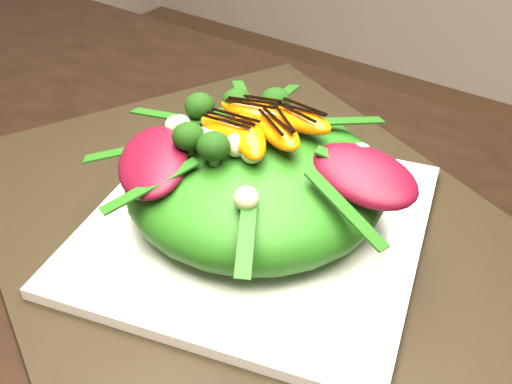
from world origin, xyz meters
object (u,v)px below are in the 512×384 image
Objects in this scene: dining_table at (179,341)px; salad_bowl at (256,213)px; plate_base at (256,226)px; lettuce_mound at (256,180)px; placemat at (256,232)px; orange_segment at (279,120)px.

dining_table is 6.97× the size of salad_bowl.
dining_table is at bearing -84.10° from salad_bowl.
plate_base is at bearing -90.00° from salad_bowl.
dining_table is 7.33× the size of lettuce_mound.
salad_bowl is at bearing 0.00° from lettuce_mound.
plate_base is 0.01m from salad_bowl.
orange_segment reaches higher than placemat.
dining_table reaches higher than lettuce_mound.
dining_table is 2.86× the size of placemat.
plate_base is at bearing 0.00° from placemat.
dining_table is at bearing -84.10° from plate_base.
placemat is at bearing 0.00° from plate_base.
orange_segment is at bearing 83.23° from placemat.
dining_table is 26.73× the size of orange_segment.
lettuce_mound is (0.00, 0.00, 0.05)m from plate_base.
orange_segment is (-0.01, 0.15, 0.13)m from dining_table.
orange_segment is at bearing 83.23° from salad_bowl.
placemat is 0.01m from plate_base.
orange_segment is at bearing 83.23° from plate_base.
plate_base is 1.30× the size of lettuce_mound.
lettuce_mound is (0.00, 0.00, 0.06)m from placemat.
salad_bowl reaches higher than placemat.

